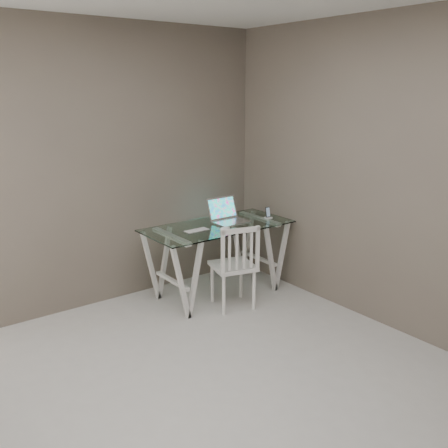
% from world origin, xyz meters
% --- Properties ---
extents(room, '(4.50, 4.52, 2.71)m').
position_xyz_m(room, '(-0.06, 0.02, 1.72)').
color(room, '#B3B0AB').
rests_on(room, ground).
extents(desk, '(1.50, 0.70, 0.75)m').
position_xyz_m(desk, '(1.20, 1.69, 0.38)').
color(desk, silver).
rests_on(desk, ground).
extents(chair, '(0.48, 0.48, 0.85)m').
position_xyz_m(chair, '(1.13, 1.30, 0.47)').
color(chair, white).
rests_on(chair, ground).
extents(laptop, '(0.35, 0.32, 0.24)m').
position_xyz_m(laptop, '(1.37, 1.75, 0.80)').
color(laptop, silver).
rests_on(laptop, desk).
extents(keyboard, '(0.25, 0.11, 0.01)m').
position_xyz_m(keyboard, '(0.92, 1.65, 0.75)').
color(keyboard, silver).
rests_on(keyboard, desk).
extents(mouse, '(0.11, 0.07, 0.04)m').
position_xyz_m(mouse, '(1.15, 1.50, 0.76)').
color(mouse, white).
rests_on(mouse, desk).
extents(phone_dock, '(0.07, 0.07, 0.12)m').
position_xyz_m(phone_dock, '(1.79, 1.59, 0.78)').
color(phone_dock, white).
rests_on(phone_dock, desk).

